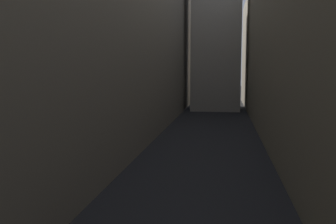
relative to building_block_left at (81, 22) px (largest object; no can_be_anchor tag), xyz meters
The scene contains 3 objects.
ground_plane 17.93m from the building_block_left, ahead, with size 264.00×264.00×0.00m, color #232326.
building_block_left is the anchor object (origin of this frame).
building_block_right 24.18m from the building_block_left, ahead, with size 11.22×108.00×21.23m, color gray.
Camera 1 is at (1.76, 12.48, 7.30)m, focal length 40.25 mm.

